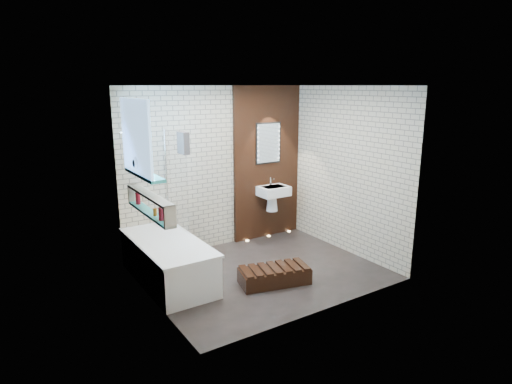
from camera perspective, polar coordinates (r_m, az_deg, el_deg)
ground at (r=6.33m, az=0.75°, el=-10.43°), size 3.20×3.20×0.00m
room_shell at (r=5.92m, az=0.79°, el=1.12°), size 3.24×3.20×2.60m
walnut_panel at (r=7.47m, az=1.45°, el=3.79°), size 1.30×0.06×2.60m
clerestory_window at (r=5.45m, az=-15.25°, el=5.95°), size 0.18×1.00×0.94m
display_niche at (r=5.41m, az=-13.73°, el=-1.60°), size 0.14×1.30×0.26m
bathtub at (r=6.07m, az=-11.46°, el=-8.84°), size 0.79×1.74×0.70m
bath_screen at (r=6.29m, az=-10.37°, el=1.47°), size 0.01×0.78×1.40m
towel at (r=5.93m, az=-9.52°, el=6.36°), size 0.09×0.23×0.30m
shower_head at (r=6.09m, az=-14.65°, el=7.71°), size 0.18×0.18×0.02m
washbasin at (r=7.42m, az=2.28°, el=-0.32°), size 0.50×0.36×0.58m
led_mirror at (r=7.39m, az=1.63°, el=6.42°), size 0.50×0.02×0.70m
walnut_step at (r=5.97m, az=2.43°, el=-10.94°), size 1.00×0.63×0.21m
niche_bottles at (r=5.42m, az=-13.73°, el=-1.87°), size 0.06×0.89×0.15m
sill_vases at (r=5.61m, az=-14.78°, el=3.73°), size 0.22×0.22×0.22m
floor_uplights at (r=7.75m, az=1.68°, el=-5.75°), size 0.96×0.06×0.01m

